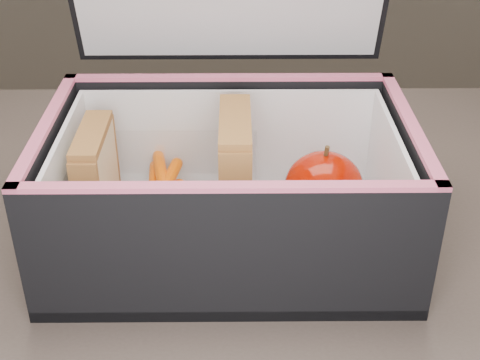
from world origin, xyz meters
name	(u,v)px	position (x,y,z in m)	size (l,w,h in m)	color
kitchen_table	(199,332)	(0.00, 0.00, 0.66)	(1.20, 0.80, 0.75)	brown
lunch_bag	(229,176)	(0.03, 0.03, 0.82)	(0.33, 0.28, 0.33)	black
plastic_tub	(167,194)	(-0.03, 0.04, 0.80)	(0.17, 0.12, 0.07)	white
sandwich_left	(97,179)	(-0.09, 0.04, 0.82)	(0.02, 0.09, 0.10)	beige
sandwich_right	(235,172)	(0.04, 0.04, 0.82)	(0.03, 0.10, 0.11)	beige
carrot_sticks	(165,206)	(-0.03, 0.04, 0.78)	(0.05, 0.16, 0.03)	#F55700
paper_napkin	(325,221)	(0.12, 0.04, 0.77)	(0.08, 0.08, 0.01)	white
red_apple	(324,188)	(0.12, 0.04, 0.81)	(0.09, 0.09, 0.08)	#870500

